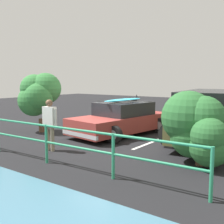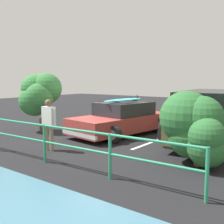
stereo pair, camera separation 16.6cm
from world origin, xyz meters
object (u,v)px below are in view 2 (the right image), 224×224
(suv_car, at_px, (211,116))
(sedan_car, at_px, (122,119))
(person_bystander, at_px, (49,120))
(bush_near_left, at_px, (39,94))
(bush_near_right, at_px, (196,129))

(suv_car, bearing_deg, sedan_car, 8.21)
(sedan_car, distance_m, suv_car, 3.40)
(person_bystander, xyz_separation_m, bush_near_left, (2.79, -1.87, 0.64))
(person_bystander, distance_m, bush_near_right, 4.32)
(person_bystander, xyz_separation_m, bush_near_right, (-4.12, -1.29, -0.02))
(sedan_car, height_order, suv_car, suv_car)
(suv_car, relative_size, person_bystander, 3.01)
(sedan_car, relative_size, bush_near_right, 2.40)
(sedan_car, xyz_separation_m, person_bystander, (0.31, 3.46, 0.34))
(bush_near_left, height_order, bush_near_right, bush_near_left)
(sedan_car, bearing_deg, bush_near_right, 150.44)
(bush_near_left, xyz_separation_m, bush_near_right, (-6.91, 0.58, -0.65))
(bush_near_left, bearing_deg, sedan_car, -152.92)
(sedan_car, bearing_deg, person_bystander, 84.94)
(suv_car, height_order, person_bystander, suv_car)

